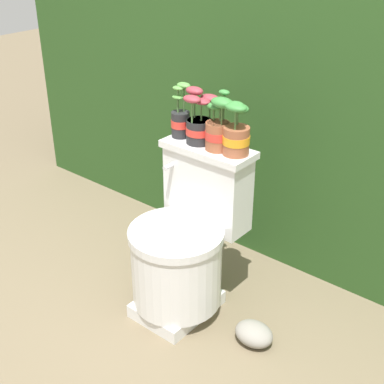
# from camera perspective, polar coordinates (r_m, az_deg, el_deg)

# --- Properties ---
(ground_plane) EXTENTS (12.00, 12.00, 0.00)m
(ground_plane) POSITION_cam_1_polar(r_m,az_deg,el_deg) (2.46, -0.37, -13.40)
(ground_plane) COLOR #75664C
(hedge_backdrop) EXTENTS (3.53, 0.98, 1.52)m
(hedge_backdrop) POSITION_cam_1_polar(r_m,az_deg,el_deg) (2.94, 14.05, 10.03)
(hedge_backdrop) COLOR #284C1E
(hedge_backdrop) RESTS_ON ground
(toilet) EXTENTS (0.41, 0.51, 0.74)m
(toilet) POSITION_cam_1_polar(r_m,az_deg,el_deg) (2.36, -0.81, -5.96)
(toilet) COLOR silver
(toilet) RESTS_ON ground
(potted_plant_left) EXTENTS (0.08, 0.08, 0.24)m
(potted_plant_left) POSITION_cam_1_polar(r_m,az_deg,el_deg) (2.33, -1.22, 7.77)
(potted_plant_left) COLOR #262628
(potted_plant_left) RESTS_ON toilet
(potted_plant_midleft) EXTENTS (0.14, 0.15, 0.24)m
(potted_plant_midleft) POSITION_cam_1_polar(r_m,az_deg,el_deg) (2.26, 0.77, 7.46)
(potted_plant_midleft) COLOR #262628
(potted_plant_midleft) RESTS_ON toilet
(potted_plant_middle) EXTENTS (0.14, 0.11, 0.24)m
(potted_plant_middle) POSITION_cam_1_polar(r_m,az_deg,el_deg) (2.19, 2.81, 6.79)
(potted_plant_middle) COLOR #9E5638
(potted_plant_middle) RESTS_ON toilet
(potted_plant_midright) EXTENTS (0.12, 0.12, 0.23)m
(potted_plant_midright) POSITION_cam_1_polar(r_m,az_deg,el_deg) (2.15, 4.74, 6.31)
(potted_plant_midright) COLOR #9E5638
(potted_plant_midright) RESTS_ON toilet
(garden_stone) EXTENTS (0.17, 0.13, 0.09)m
(garden_stone) POSITION_cam_1_polar(r_m,az_deg,el_deg) (2.34, 6.63, -14.78)
(garden_stone) COLOR gray
(garden_stone) RESTS_ON ground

